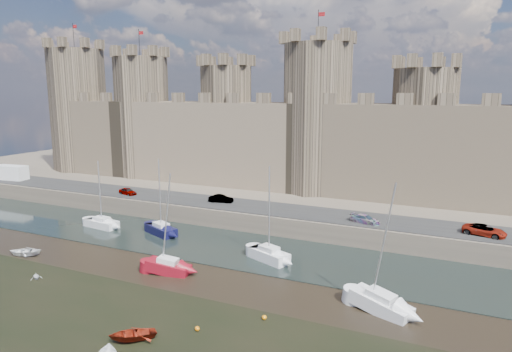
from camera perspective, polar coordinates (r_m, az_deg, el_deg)
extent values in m
cube|color=black|center=(54.67, -2.45, -9.02)|extent=(160.00, 12.00, 0.08)
cube|color=#4C443A|center=(86.85, 8.39, -0.91)|extent=(160.00, 60.00, 2.50)
cube|color=black|center=(62.61, 1.70, -4.06)|extent=(160.00, 7.00, 0.10)
cube|color=#42382B|center=(74.22, 5.95, 3.66)|extent=(100.00, 9.00, 14.00)
cylinder|color=#42382B|center=(100.03, -21.28, 7.65)|extent=(11.00, 11.00, 24.00)
cylinder|color=black|center=(100.52, -21.85, 15.92)|extent=(0.10, 0.10, 5.00)
cube|color=maroon|center=(100.37, -21.72, 16.97)|extent=(1.00, 0.03, 0.60)
cylinder|color=#42382B|center=(89.34, -13.99, 7.14)|extent=(10.00, 10.00, 22.00)
cylinder|color=black|center=(89.63, -14.39, 15.78)|extent=(0.10, 0.10, 5.00)
cube|color=maroon|center=(89.51, -14.18, 16.96)|extent=(1.00, 0.03, 0.60)
cylinder|color=#42382B|center=(79.49, -3.67, 6.32)|extent=(9.00, 9.00, 20.00)
cylinder|color=#42382B|center=(73.20, 7.51, 7.07)|extent=(11.00, 11.00, 23.00)
cylinder|color=black|center=(73.70, 7.78, 17.99)|extent=(0.10, 0.10, 5.00)
cube|color=maroon|center=(73.82, 8.21, 19.38)|extent=(1.00, 0.03, 0.60)
cylinder|color=#42382B|center=(70.34, 20.06, 4.74)|extent=(9.00, 9.00, 19.00)
imported|color=gray|center=(73.42, -15.75, -1.86)|extent=(3.51, 2.12, 1.12)
imported|color=gray|center=(65.93, -4.41, -2.86)|extent=(3.68, 1.83, 1.16)
imported|color=gray|center=(57.20, 13.50, -5.28)|extent=(3.89, 2.32, 1.06)
imported|color=gray|center=(56.96, 26.65, -6.09)|extent=(4.88, 3.05, 1.26)
cube|color=silver|center=(93.66, -28.30, 0.36)|extent=(6.26, 3.13, 2.62)
cube|color=silver|center=(65.84, -18.71, -5.67)|extent=(5.08, 2.42, 1.00)
cube|color=silver|center=(65.65, -18.75, -5.06)|extent=(2.31, 1.56, 0.45)
cylinder|color=silver|center=(64.76, -18.95, -1.77)|extent=(0.14, 0.14, 8.17)
cube|color=black|center=(60.67, -11.76, -6.66)|extent=(5.30, 3.68, 1.08)
cube|color=silver|center=(60.45, -11.79, -5.95)|extent=(2.54, 2.09, 0.49)
cylinder|color=silver|center=(59.42, -11.94, -2.10)|extent=(0.14, 0.14, 8.82)
cube|color=white|center=(50.62, 1.64, -9.91)|extent=(5.22, 3.65, 1.14)
cube|color=silver|center=(50.33, 1.64, -9.02)|extent=(2.51, 2.07, 0.52)
cylinder|color=silver|center=(49.03, 1.67, -4.15)|extent=(0.14, 0.14, 9.36)
cube|color=maroon|center=(48.32, -10.91, -11.23)|extent=(4.73, 2.50, 1.15)
cube|color=silver|center=(48.02, -10.94, -10.31)|extent=(2.18, 1.55, 0.52)
cylinder|color=silver|center=(46.64, -11.13, -5.22)|extent=(0.14, 0.14, 9.37)
cube|color=silver|center=(41.32, 15.30, -15.27)|extent=(5.59, 3.67, 1.22)
cube|color=silver|center=(40.94, 15.36, -14.15)|extent=(2.66, 2.12, 0.56)
cylinder|color=silver|center=(39.23, 15.70, -7.84)|extent=(0.14, 0.14, 10.02)
imported|color=silver|center=(51.09, -25.80, -11.20)|extent=(1.61, 1.54, 0.66)
imported|color=maroon|center=(37.26, -15.19, -18.72)|extent=(4.18, 4.27, 0.72)
imported|color=silver|center=(58.71, -27.01, -8.45)|extent=(4.22, 3.42, 0.77)
sphere|color=#CF6709|center=(37.62, -7.35, -18.39)|extent=(0.39, 0.39, 0.39)
sphere|color=orange|center=(38.90, 1.04, -17.26)|extent=(0.40, 0.40, 0.40)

